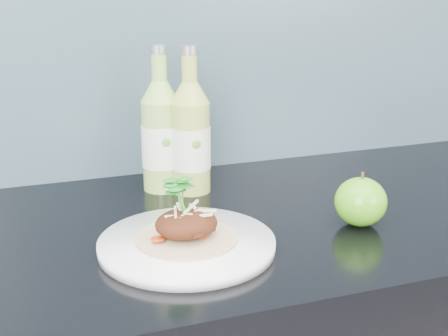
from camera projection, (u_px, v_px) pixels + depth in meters
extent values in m
cylinder|color=white|center=(187.00, 244.00, 0.92)|extent=(0.35, 0.35, 0.02)
cylinder|color=tan|center=(187.00, 238.00, 0.92)|extent=(0.15, 0.15, 0.00)
ellipsoid|color=#491E0D|center=(186.00, 224.00, 0.91)|extent=(0.09, 0.08, 0.04)
ellipsoid|color=#3F9810|center=(361.00, 202.00, 1.00)|extent=(0.09, 0.09, 0.08)
cylinder|color=#472D14|center=(362.00, 177.00, 0.99)|extent=(0.01, 0.00, 0.01)
cylinder|color=#94C853|center=(161.00, 146.00, 1.16)|extent=(0.09, 0.09, 0.17)
cone|color=#94C853|center=(160.00, 91.00, 1.12)|extent=(0.07, 0.07, 0.04)
cylinder|color=#94C853|center=(159.00, 67.00, 1.11)|extent=(0.03, 0.03, 0.05)
cylinder|color=silver|center=(158.00, 49.00, 1.10)|extent=(0.03, 0.03, 0.02)
cylinder|color=white|center=(161.00, 146.00, 1.16)|extent=(0.10, 0.10, 0.08)
ellipsoid|color=#59A533|center=(166.00, 142.00, 1.12)|extent=(0.02, 0.00, 0.02)
cylinder|color=#A7B84C|center=(191.00, 148.00, 1.14)|extent=(0.09, 0.09, 0.17)
cone|color=#A7B84C|center=(190.00, 92.00, 1.11)|extent=(0.07, 0.07, 0.04)
cylinder|color=#A7B84C|center=(189.00, 68.00, 1.10)|extent=(0.03, 0.03, 0.05)
cylinder|color=silver|center=(189.00, 50.00, 1.09)|extent=(0.03, 0.03, 0.02)
cylinder|color=white|center=(191.00, 147.00, 1.14)|extent=(0.09, 0.09, 0.08)
ellipsoid|color=#59A533|center=(197.00, 144.00, 1.11)|extent=(0.02, 0.00, 0.02)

